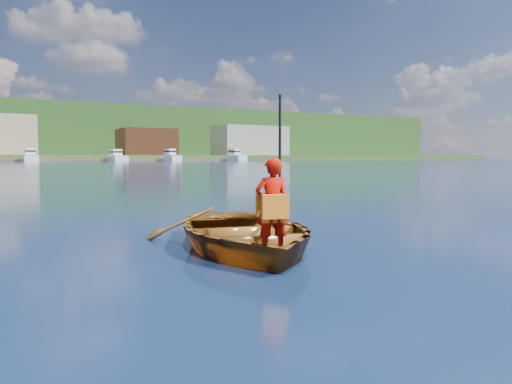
{
  "coord_description": "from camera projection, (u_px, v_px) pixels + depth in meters",
  "views": [
    {
      "loc": [
        -2.03,
        -5.34,
        1.31
      ],
      "look_at": [
        1.3,
        0.98,
        0.81
      ],
      "focal_mm": 35.0,
      "sensor_mm": 36.0,
      "label": 1
    }
  ],
  "objects": [
    {
      "name": "rowboat",
      "position": [
        243.0,
        232.0,
        7.11
      ],
      "size": [
        3.4,
        4.21,
        0.77
      ],
      "color": "brown",
      "rests_on": "ground"
    },
    {
      "name": "ground",
      "position": [
        196.0,
        271.0,
        5.75
      ],
      "size": [
        600.0,
        600.0,
        0.0
      ],
      "color": "#121D3E",
      "rests_on": "ground"
    },
    {
      "name": "child_paddler",
      "position": [
        272.0,
        206.0,
        6.25
      ],
      "size": [
        0.49,
        0.4,
        2.0
      ],
      "color": "#B60E04",
      "rests_on": "ground"
    },
    {
      "name": "hillside_trees",
      "position": [
        47.0,
        119.0,
        223.04
      ],
      "size": [
        254.1,
        81.86,
        25.2
      ],
      "color": "#382314",
      "rests_on": "ground"
    }
  ]
}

